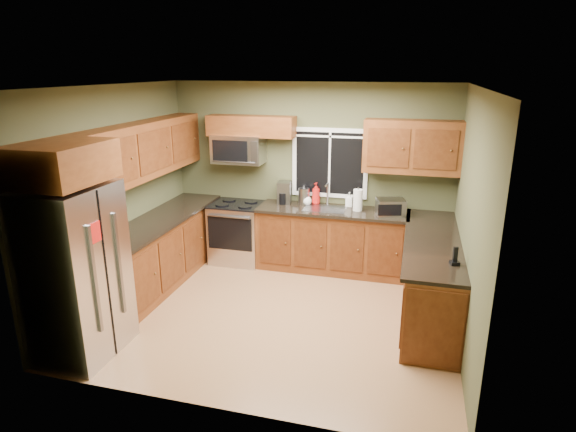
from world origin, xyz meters
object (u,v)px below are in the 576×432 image
at_px(refrigerator, 76,273).
at_px(paper_towel_roll, 358,200).
at_px(soap_bottle_a, 316,193).
at_px(toaster_oven, 390,207).
at_px(cordless_phone, 455,259).
at_px(range, 238,232).
at_px(coffee_maker, 284,193).
at_px(soap_bottle_b, 349,199).
at_px(soap_bottle_c, 307,199).
at_px(microwave, 238,149).
at_px(kettle, 304,195).

xyz_separation_m(refrigerator, paper_towel_roll, (2.50, 2.82, 0.19)).
xyz_separation_m(paper_towel_roll, soap_bottle_a, (-0.64, 0.18, 0.01)).
distance_m(refrigerator, toaster_oven, 4.01).
bearing_deg(cordless_phone, toaster_oven, 115.29).
bearing_deg(range, coffee_maker, 13.60).
relative_size(paper_towel_roll, soap_bottle_b, 1.61).
bearing_deg(soap_bottle_a, cordless_phone, -45.56).
bearing_deg(soap_bottle_c, soap_bottle_b, 7.08).
bearing_deg(coffee_maker, toaster_oven, -8.84).
relative_size(coffee_maker, soap_bottle_c, 1.80).
bearing_deg(soap_bottle_c, toaster_oven, -10.66).
xyz_separation_m(refrigerator, toaster_oven, (2.97, 2.69, 0.16)).
relative_size(refrigerator, microwave, 2.37).
relative_size(paper_towel_roll, cordless_phone, 1.74).
bearing_deg(refrigerator, microwave, 76.66).
distance_m(kettle, soap_bottle_b, 0.67).
relative_size(soap_bottle_b, soap_bottle_c, 1.18).
distance_m(soap_bottle_b, soap_bottle_c, 0.62).
xyz_separation_m(microwave, cordless_phone, (3.03, -1.80, -0.73)).
relative_size(microwave, paper_towel_roll, 2.24).
bearing_deg(cordless_phone, soap_bottle_a, 134.44).
xyz_separation_m(soap_bottle_a, soap_bottle_b, (0.50, 0.00, -0.06)).
height_order(kettle, soap_bottle_b, kettle).
distance_m(soap_bottle_c, cordless_phone, 2.69).
relative_size(microwave, toaster_oven, 1.74).
height_order(coffee_maker, paper_towel_roll, paper_towel_roll).
height_order(range, cordless_phone, cordless_phone).
bearing_deg(paper_towel_roll, toaster_oven, -15.06).
bearing_deg(kettle, soap_bottle_c, -26.86).
bearing_deg(soap_bottle_b, toaster_oven, -26.81).
height_order(range, soap_bottle_b, soap_bottle_b).
xyz_separation_m(range, microwave, (-0.00, 0.14, 1.26)).
xyz_separation_m(coffee_maker, kettle, (0.30, 0.01, -0.01)).
distance_m(microwave, soap_bottle_c, 1.26).
distance_m(toaster_oven, soap_bottle_b, 0.68).
xyz_separation_m(kettle, soap_bottle_b, (0.67, 0.05, -0.03)).
xyz_separation_m(soap_bottle_a, soap_bottle_c, (-0.12, -0.08, -0.07)).
bearing_deg(soap_bottle_c, soap_bottle_a, 32.62).
bearing_deg(microwave, toaster_oven, -5.36).
height_order(refrigerator, microwave, microwave).
bearing_deg(refrigerator, coffee_maker, 64.76).
distance_m(refrigerator, range, 2.89).
distance_m(refrigerator, kettle, 3.40).
bearing_deg(microwave, soap_bottle_b, 3.23).
bearing_deg(soap_bottle_a, toaster_oven, -15.53).
xyz_separation_m(refrigerator, coffee_maker, (1.38, 2.94, 0.19)).
relative_size(range, microwave, 1.23).
height_order(kettle, soap_bottle_a, soap_bottle_a).
bearing_deg(refrigerator, toaster_oven, 42.22).
xyz_separation_m(kettle, soap_bottle_c, (0.05, -0.03, -0.05)).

